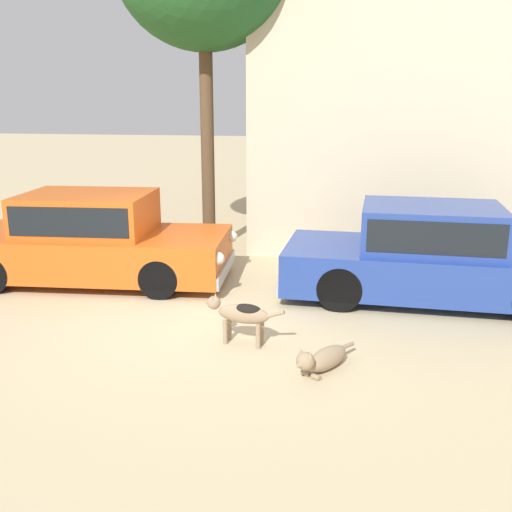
% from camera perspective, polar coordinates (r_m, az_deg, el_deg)
% --- Properties ---
extents(ground_plane, '(80.00, 80.00, 0.00)m').
position_cam_1_polar(ground_plane, '(8.39, -6.17, -6.05)').
color(ground_plane, tan).
extents(parked_sedan_nearest, '(4.73, 2.12, 1.48)m').
position_cam_1_polar(parked_sedan_nearest, '(10.27, -15.57, 1.67)').
color(parked_sedan_nearest, '#D15619').
rests_on(parked_sedan_nearest, ground_plane).
extents(parked_sedan_second, '(4.62, 2.01, 1.45)m').
position_cam_1_polar(parked_sedan_second, '(9.35, 16.50, 0.21)').
color(parked_sedan_second, navy).
rests_on(parked_sedan_second, ground_plane).
extents(stray_dog_spotted, '(1.06, 0.31, 0.62)m').
position_cam_1_polar(stray_dog_spotted, '(7.40, -1.50, -5.53)').
color(stray_dog_spotted, '#997F60').
rests_on(stray_dog_spotted, ground_plane).
extents(stray_dog_tan, '(0.66, 0.98, 0.37)m').
position_cam_1_polar(stray_dog_tan, '(6.83, 6.40, -9.80)').
color(stray_dog_tan, '#997F60').
rests_on(stray_dog_tan, ground_plane).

